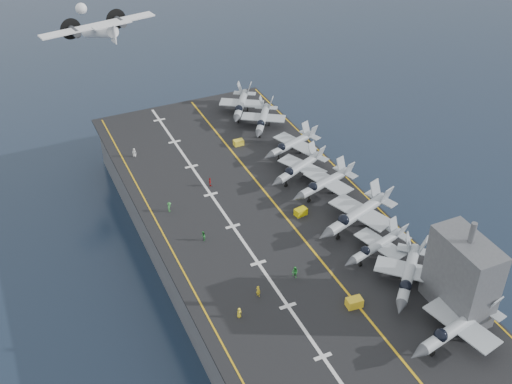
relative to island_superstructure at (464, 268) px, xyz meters
name	(u,v)px	position (x,y,z in m)	size (l,w,h in m)	color
ground	(265,264)	(-15.00, 30.00, -17.90)	(500.00, 500.00, 0.00)	#142135
hull	(266,242)	(-15.00, 30.00, -12.90)	(36.00, 90.00, 10.00)	#56595E
flight_deck	(266,218)	(-15.00, 30.00, -7.70)	(38.00, 92.00, 0.40)	black
foul_line	(282,213)	(-12.00, 30.00, -7.48)	(0.35, 90.00, 0.02)	gold
landing_centerline	(233,226)	(-21.00, 30.00, -7.48)	(0.50, 90.00, 0.02)	silver
deck_edge_port	(169,244)	(-32.00, 30.00, -7.48)	(0.25, 90.00, 0.02)	gold
deck_edge_stbd	(360,191)	(3.50, 30.00, -7.48)	(0.25, 90.00, 0.02)	gold
island_superstructure	(464,268)	(0.00, 0.00, 0.00)	(5.00, 10.00, 15.00)	#56595E
fighter_jet_0	(458,326)	(-3.78, -4.77, -4.79)	(17.39, 13.37, 5.41)	#929AA1
fighter_jet_1	(409,273)	(-3.44, 6.42, -4.91)	(17.53, 17.59, 5.17)	#9CA4AB
fighter_jet_2	(377,245)	(-3.76, 13.97, -5.29)	(14.54, 11.58, 4.42)	gray
fighter_jet_3	(358,213)	(-2.68, 21.50, -4.67)	(18.94, 15.56, 5.66)	#949DA4
fighter_jet_4	(325,182)	(-2.68, 32.02, -5.10)	(15.91, 12.82, 4.81)	#9EA5AF
fighter_jet_5	(300,167)	(-4.39, 38.31, -5.13)	(16.19, 13.89, 4.74)	#96A0A7
fighter_jet_6	(292,143)	(-1.76, 46.35, -5.19)	(15.49, 12.78, 4.62)	#99A0AA
fighter_jet_7	(263,118)	(-2.66, 57.74, -5.15)	(14.94, 16.24, 4.69)	#929CA2
fighter_jet_8	(241,104)	(-4.20, 65.38, -5.07)	(15.34, 16.83, 4.87)	gray
tow_cart_a	(354,303)	(-12.54, 6.17, -6.83)	(2.37, 1.66, 1.34)	gold
tow_cart_b	(301,212)	(-9.40, 28.21, -6.89)	(2.24, 1.68, 1.22)	#CAB70A
tow_cart_c	(239,143)	(-9.87, 53.60, -6.93)	(1.91, 1.26, 1.13)	yellow
crew_0	(239,313)	(-28.03, 10.93, -6.70)	(1.10, 0.89, 1.59)	yellow
crew_1	(258,291)	(-23.97, 13.55, -6.54)	(1.22, 1.38, 1.93)	gold
crew_2	(203,236)	(-26.65, 28.62, -6.65)	(1.03, 1.21, 1.71)	#227B2E
crew_3	(169,207)	(-29.10, 38.23, -6.59)	(1.20, 1.31, 1.82)	#2C8034
crew_4	(210,182)	(-20.13, 42.55, -6.66)	(1.01, 1.19, 1.69)	#B21919
crew_5	(134,153)	(-29.70, 57.93, -6.63)	(1.23, 1.05, 1.74)	silver
crew_7	(295,272)	(-17.40, 14.89, -6.52)	(1.01, 1.32, 1.97)	#268C33
transport_plane	(99,32)	(-28.02, 85.24, 7.58)	(27.67, 21.22, 5.92)	silver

